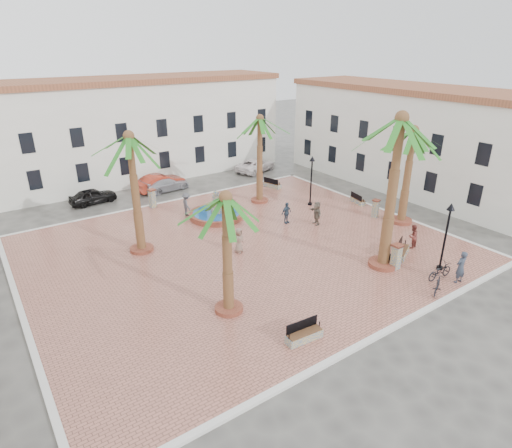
# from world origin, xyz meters

# --- Properties ---
(ground) EXTENTS (120.00, 120.00, 0.00)m
(ground) POSITION_xyz_m (0.00, 0.00, 0.00)
(ground) COLOR #56544F
(ground) RESTS_ON ground
(plaza) EXTENTS (26.00, 22.00, 0.15)m
(plaza) POSITION_xyz_m (0.00, 0.00, 0.07)
(plaza) COLOR #AF6856
(plaza) RESTS_ON ground
(kerb_n) EXTENTS (26.30, 0.30, 0.16)m
(kerb_n) POSITION_xyz_m (0.00, 11.00, 0.08)
(kerb_n) COLOR silver
(kerb_n) RESTS_ON ground
(kerb_s) EXTENTS (26.30, 0.30, 0.16)m
(kerb_s) POSITION_xyz_m (0.00, -11.00, 0.08)
(kerb_s) COLOR silver
(kerb_s) RESTS_ON ground
(kerb_e) EXTENTS (0.30, 22.30, 0.16)m
(kerb_e) POSITION_xyz_m (13.00, 0.00, 0.08)
(kerb_e) COLOR silver
(kerb_e) RESTS_ON ground
(kerb_w) EXTENTS (0.30, 22.30, 0.16)m
(kerb_w) POSITION_xyz_m (-13.00, 0.00, 0.08)
(kerb_w) COLOR silver
(kerb_w) RESTS_ON ground
(building_north) EXTENTS (30.40, 7.40, 9.50)m
(building_north) POSITION_xyz_m (-0.00, 19.99, 4.77)
(building_north) COLOR white
(building_north) RESTS_ON ground
(building_east) EXTENTS (7.40, 26.40, 9.00)m
(building_east) POSITION_xyz_m (19.99, 2.00, 4.52)
(building_east) COLOR white
(building_east) RESTS_ON ground
(fountain) EXTENTS (4.11, 4.11, 2.12)m
(fountain) POSITION_xyz_m (1.23, 5.62, 0.44)
(fountain) COLOR brown
(fountain) RESTS_ON plaza
(palm_nw) EXTENTS (4.83, 4.83, 7.69)m
(palm_nw) POSITION_xyz_m (-5.56, 3.42, 6.70)
(palm_nw) COLOR brown
(palm_nw) RESTS_ON plaza
(palm_sw) EXTENTS (4.62, 4.62, 6.30)m
(palm_sw) POSITION_xyz_m (-4.42, -5.45, 5.40)
(palm_sw) COLOR brown
(palm_sw) RESTS_ON plaza
(palm_s) EXTENTS (5.59, 5.59, 9.10)m
(palm_s) POSITION_xyz_m (5.57, -6.74, 7.91)
(palm_s) COLOR brown
(palm_s) RESTS_ON plaza
(palm_e) EXTENTS (5.11, 5.11, 7.16)m
(palm_e) POSITION_xyz_m (12.02, -3.02, 6.13)
(palm_e) COLOR brown
(palm_e) RESTS_ON plaza
(palm_ne) EXTENTS (4.60, 4.60, 7.20)m
(palm_ne) POSITION_xyz_m (5.95, 6.64, 6.26)
(palm_ne) COLOR brown
(palm_ne) RESTS_ON plaza
(bench_s) EXTENTS (1.80, 0.67, 0.93)m
(bench_s) POSITION_xyz_m (-2.85, -9.35, 0.41)
(bench_s) COLOR gray
(bench_s) RESTS_ON plaza
(bench_se) EXTENTS (1.93, 1.35, 0.99)m
(bench_se) POSITION_xyz_m (7.49, -6.58, 0.43)
(bench_se) COLOR gray
(bench_se) RESTS_ON plaza
(bench_e) EXTENTS (0.82, 1.66, 0.84)m
(bench_e) POSITION_xyz_m (12.38, 1.63, 0.39)
(bench_e) COLOR gray
(bench_e) RESTS_ON plaza
(bench_ne) EXTENTS (0.98, 1.78, 0.90)m
(bench_ne) POSITION_xyz_m (9.05, 9.03, 0.40)
(bench_ne) COLOR gray
(bench_ne) RESTS_ON plaza
(lamppost_s) EXTENTS (0.45, 0.45, 4.14)m
(lamppost_s) POSITION_xyz_m (8.00, -8.92, 2.96)
(lamppost_s) COLOR black
(lamppost_s) RESTS_ON plaza
(lamppost_e) EXTENTS (0.44, 0.44, 4.09)m
(lamppost_e) POSITION_xyz_m (8.88, 3.59, 2.92)
(lamppost_e) COLOR black
(lamppost_e) RESTS_ON plaza
(bollard_se) EXTENTS (0.56, 0.56, 1.56)m
(bollard_se) POSITION_xyz_m (5.87, -7.38, 0.96)
(bollard_se) COLOR gray
(bollard_se) RESTS_ON plaza
(bollard_n) EXTENTS (0.66, 0.66, 1.53)m
(bollard_n) POSITION_xyz_m (-1.96, 10.40, 0.94)
(bollard_n) COLOR gray
(bollard_n) RESTS_ON plaza
(bollard_e) EXTENTS (0.59, 0.59, 1.40)m
(bollard_e) POSITION_xyz_m (11.17, -1.25, 0.88)
(bollard_e) COLOR gray
(bollard_e) RESTS_ON plaza
(litter_bin) EXTENTS (0.32, 0.32, 0.63)m
(litter_bin) POSITION_xyz_m (5.99, -6.73, 0.46)
(litter_bin) COLOR black
(litter_bin) RESTS_ON plaza
(cyclist_a) EXTENTS (0.74, 0.52, 1.90)m
(cyclist_a) POSITION_xyz_m (7.50, -10.40, 1.10)
(cyclist_a) COLOR #2F3644
(cyclist_a) RESTS_ON plaza
(bicycle_a) EXTENTS (1.86, 0.74, 0.96)m
(bicycle_a) POSITION_xyz_m (6.97, -9.55, 0.63)
(bicycle_a) COLOR black
(bicycle_a) RESTS_ON plaza
(cyclist_b) EXTENTS (0.86, 0.72, 1.59)m
(cyclist_b) POSITION_xyz_m (9.04, -6.15, 0.95)
(cyclist_b) COLOR brown
(cyclist_b) RESTS_ON plaza
(bicycle_b) EXTENTS (1.62, 1.05, 0.94)m
(bicycle_b) POSITION_xyz_m (5.50, -10.40, 0.62)
(bicycle_b) COLOR black
(bicycle_b) RESTS_ON plaza
(pedestrian_fountain_a) EXTENTS (0.95, 0.84, 1.64)m
(pedestrian_fountain_a) POSITION_xyz_m (-0.54, -0.33, 0.97)
(pedestrian_fountain_a) COLOR #7E6354
(pedestrian_fountain_a) RESTS_ON plaza
(pedestrian_fountain_b) EXTENTS (0.98, 0.53, 1.60)m
(pedestrian_fountain_b) POSITION_xyz_m (4.89, 1.69, 0.95)
(pedestrian_fountain_b) COLOR #2C3E51
(pedestrian_fountain_b) RESTS_ON plaza
(pedestrian_north) EXTENTS (0.82, 1.25, 1.81)m
(pedestrian_north) POSITION_xyz_m (-0.46, 7.25, 1.06)
(pedestrian_north) COLOR #45454A
(pedestrian_north) RESTS_ON plaza
(pedestrian_east) EXTENTS (0.97, 1.68, 1.73)m
(pedestrian_east) POSITION_xyz_m (6.57, 0.28, 1.02)
(pedestrian_east) COLOR #655A4D
(pedestrian_east) RESTS_ON plaza
(car_black) EXTENTS (3.92, 1.90, 1.29)m
(car_black) POSITION_xyz_m (-5.55, 14.48, 0.65)
(car_black) COLOR black
(car_black) RESTS_ON ground
(car_red) EXTENTS (4.77, 2.19, 1.51)m
(car_red) POSITION_xyz_m (0.45, 14.49, 0.76)
(car_red) COLOR #B13421
(car_red) RESTS_ON ground
(car_silver) EXTENTS (4.54, 2.26, 1.27)m
(car_silver) POSITION_xyz_m (0.81, 14.12, 0.63)
(car_silver) COLOR #B5B4BE
(car_silver) RESTS_ON ground
(car_white) EXTENTS (5.27, 3.63, 1.34)m
(car_white) POSITION_xyz_m (11.12, 14.69, 0.67)
(car_white) COLOR white
(car_white) RESTS_ON ground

